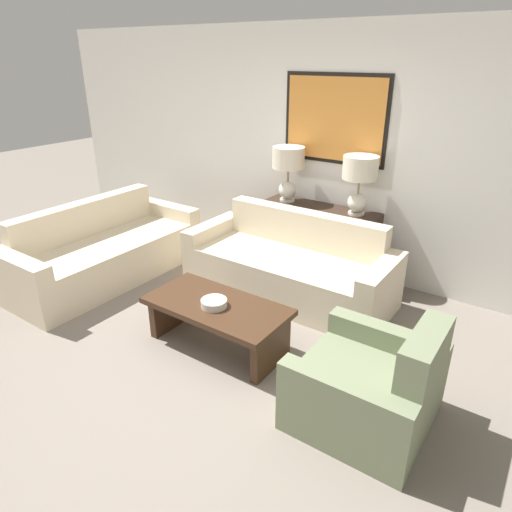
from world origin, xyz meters
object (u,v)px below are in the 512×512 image
(table_lamp_right, at_px, (360,176))
(decorative_bowl, at_px, (214,303))
(table_lamp_left, at_px, (288,165))
(armchair_near_back_wall, at_px, (371,388))
(coffee_table, at_px, (217,315))
(console_table, at_px, (318,240))
(couch_by_side, at_px, (105,253))
(couch_by_back_wall, at_px, (290,268))

(table_lamp_right, xyz_separation_m, decorative_bowl, (-0.42, -1.84, -0.75))
(table_lamp_left, bearing_deg, armchair_near_back_wall, -46.06)
(table_lamp_left, height_order, armchair_near_back_wall, table_lamp_left)
(armchair_near_back_wall, bearing_deg, table_lamp_left, 133.94)
(coffee_table, bearing_deg, table_lamp_left, 102.88)
(table_lamp_left, bearing_deg, console_table, 0.00)
(table_lamp_right, bearing_deg, couch_by_side, -147.94)
(coffee_table, xyz_separation_m, decorative_bowl, (0.02, -0.05, 0.14))
(decorative_bowl, height_order, armchair_near_back_wall, armchair_near_back_wall)
(coffee_table, height_order, decorative_bowl, decorative_bowl)
(console_table, relative_size, table_lamp_right, 2.16)
(armchair_near_back_wall, bearing_deg, couch_by_back_wall, 137.81)
(couch_by_side, xyz_separation_m, coffee_table, (1.89, -0.34, 0.02))
(decorative_bowl, xyz_separation_m, armchair_near_back_wall, (1.39, -0.05, -0.18))
(decorative_bowl, bearing_deg, couch_by_back_wall, 90.23)
(console_table, height_order, armchair_near_back_wall, armchair_near_back_wall)
(decorative_bowl, bearing_deg, coffee_table, 109.88)
(console_table, bearing_deg, table_lamp_right, 0.00)
(table_lamp_right, relative_size, couch_by_back_wall, 0.28)
(couch_by_back_wall, bearing_deg, table_lamp_left, 124.19)
(table_lamp_right, bearing_deg, coffee_table, -103.62)
(table_lamp_left, distance_m, armchair_near_back_wall, 2.78)
(couch_by_side, relative_size, coffee_table, 1.76)
(couch_by_back_wall, xyz_separation_m, couch_by_side, (-1.90, -0.83, 0.00))
(console_table, height_order, couch_by_side, couch_by_side)
(armchair_near_back_wall, bearing_deg, table_lamp_right, 117.29)
(table_lamp_left, height_order, couch_by_back_wall, table_lamp_left)
(table_lamp_left, bearing_deg, table_lamp_right, 0.00)
(coffee_table, distance_m, armchair_near_back_wall, 1.41)
(couch_by_back_wall, bearing_deg, table_lamp_right, 55.81)
(table_lamp_right, distance_m, coffee_table, 2.05)
(table_lamp_left, distance_m, coffee_table, 2.04)
(coffee_table, height_order, armchair_near_back_wall, armchair_near_back_wall)
(console_table, relative_size, decorative_bowl, 6.06)
(table_lamp_right, distance_m, couch_by_back_wall, 1.18)
(coffee_table, relative_size, armchair_near_back_wall, 1.40)
(table_lamp_left, bearing_deg, decorative_bowl, -76.93)
(table_lamp_right, distance_m, decorative_bowl, 2.03)
(console_table, xyz_separation_m, table_lamp_left, (-0.42, 0.00, 0.80))
(couch_by_side, xyz_separation_m, armchair_near_back_wall, (3.30, -0.43, -0.02))
(console_table, relative_size, coffee_table, 1.08)
(couch_by_side, height_order, coffee_table, couch_by_side)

